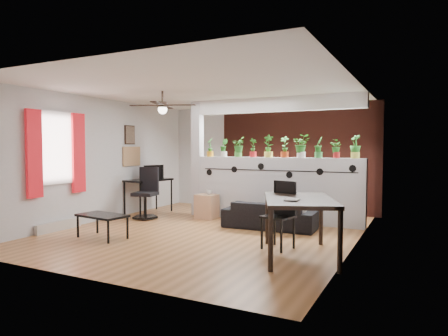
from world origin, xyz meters
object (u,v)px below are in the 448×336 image
ceiling_fan (162,107)px  sofa (270,215)px  potted_plant_9 (355,146)px  coffee_table (102,217)px  potted_plant_7 (319,147)px  cube_shelf (207,206)px  potted_plant_2 (238,146)px  potted_plant_3 (253,147)px  potted_plant_4 (269,145)px  computer_desk (149,182)px  potted_plant_6 (301,145)px  folding_chair (281,209)px  dining_table (299,204)px  cup (209,192)px  office_chair (146,196)px  potted_plant_0 (210,147)px  potted_plant_1 (224,147)px  potted_plant_5 (285,146)px  potted_plant_8 (337,148)px

ceiling_fan → sofa: (1.72, 1.08, -2.07)m
potted_plant_9 → coffee_table: size_ratio=0.48×
potted_plant_7 → cube_shelf: size_ratio=0.80×
potted_plant_2 → potted_plant_7: (1.76, 0.00, -0.01)m
potted_plant_3 → sofa: potted_plant_3 is taller
potted_plant_4 → computer_desk: (-2.87, -0.34, -0.87)m
potted_plant_6 → folding_chair: 2.28m
potted_plant_7 → dining_table: size_ratio=0.24×
dining_table → folding_chair: bearing=135.7°
potted_plant_3 → potted_plant_6: 1.05m
potted_plant_9 → sofa: 2.11m
potted_plant_2 → potted_plant_9: bearing=0.0°
coffee_table → potted_plant_3: bearing=59.7°
cup → office_chair: size_ratio=0.11×
computer_desk → folding_chair: 4.21m
ceiling_fan → potted_plant_9: 3.73m
potted_plant_0 → potted_plant_7: 2.46m
potted_plant_4 → office_chair: 2.88m
cube_shelf → office_chair: (-1.18, -0.59, 0.22)m
potted_plant_1 → computer_desk: bearing=-169.4°
cube_shelf → folding_chair: bearing=-35.8°
potted_plant_1 → computer_desk: size_ratio=0.34×
sofa → office_chair: (-2.78, -0.21, 0.24)m
ceiling_fan → folding_chair: bearing=-5.8°
potted_plant_5 → folding_chair: bearing=-73.1°
coffee_table → potted_plant_5: bearing=50.1°
sofa → potted_plant_2: bearing=-38.2°
potted_plant_6 → folding_chair: potted_plant_6 is taller
potted_plant_5 → computer_desk: bearing=-174.0°
potted_plant_6 → cup: bearing=-170.1°
potted_plant_4 → potted_plant_8: 1.41m
potted_plant_0 → folding_chair: 3.28m
potted_plant_8 → folding_chair: bearing=-102.0°
potted_plant_8 → cup: (-2.66, -0.34, -0.97)m
potted_plant_6 → potted_plant_2: bearing=-180.0°
potted_plant_2 → potted_plant_6: size_ratio=0.94×
ceiling_fan → potted_plant_3: ceiling_fan is taller
potted_plant_2 → dining_table: 3.29m
potted_plant_1 → computer_desk: potted_plant_1 is taller
cube_shelf → folding_chair: (2.27, -1.70, 0.35)m
potted_plant_0 → potted_plant_8: size_ratio=1.16×
folding_chair → coffee_table: folding_chair is taller
computer_desk → coffee_table: bearing=-70.2°
potted_plant_9 → potted_plant_3: bearing=180.0°
potted_plant_2 → potted_plant_6: 1.40m
potted_plant_0 → potted_plant_3: 1.05m
potted_plant_0 → potted_plant_5: potted_plant_5 is taller
ceiling_fan → computer_desk: size_ratio=1.01×
folding_chair → computer_desk: bearing=156.1°
potted_plant_2 → potted_plant_4: 0.70m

